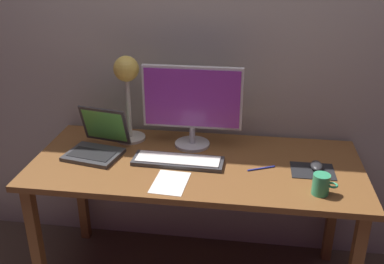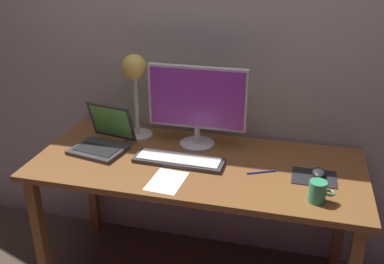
{
  "view_description": "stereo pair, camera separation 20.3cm",
  "coord_description": "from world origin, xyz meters",
  "px_view_note": "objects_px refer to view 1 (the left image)",
  "views": [
    {
      "loc": [
        0.25,
        -1.89,
        1.74
      ],
      "look_at": [
        -0.01,
        -0.05,
        0.92
      ],
      "focal_mm": 41.15,
      "sensor_mm": 36.0,
      "label": 1
    },
    {
      "loc": [
        0.44,
        -1.85,
        1.74
      ],
      "look_at": [
        -0.01,
        -0.05,
        0.92
      ],
      "focal_mm": 41.15,
      "sensor_mm": 36.0,
      "label": 2
    }
  ],
  "objects_px": {
    "keyboard_main": "(178,161)",
    "laptop": "(99,140)",
    "pen": "(261,168)",
    "monitor": "(192,102)",
    "desk_lamp": "(127,81)",
    "mouse": "(317,166)",
    "coffee_mug": "(321,184)"
  },
  "relations": [
    {
      "from": "keyboard_main",
      "to": "laptop",
      "type": "height_order",
      "value": "laptop"
    },
    {
      "from": "laptop",
      "to": "pen",
      "type": "xyz_separation_m",
      "value": [
        0.82,
        -0.07,
        -0.06
      ]
    },
    {
      "from": "monitor",
      "to": "laptop",
      "type": "xyz_separation_m",
      "value": [
        -0.46,
        -0.14,
        -0.18
      ]
    },
    {
      "from": "keyboard_main",
      "to": "desk_lamp",
      "type": "xyz_separation_m",
      "value": [
        -0.3,
        0.24,
        0.31
      ]
    },
    {
      "from": "desk_lamp",
      "to": "mouse",
      "type": "distance_m",
      "value": 1.03
    },
    {
      "from": "monitor",
      "to": "pen",
      "type": "relative_size",
      "value": 3.61
    },
    {
      "from": "monitor",
      "to": "desk_lamp",
      "type": "relative_size",
      "value": 1.1
    },
    {
      "from": "laptop",
      "to": "pen",
      "type": "relative_size",
      "value": 2.21
    },
    {
      "from": "desk_lamp",
      "to": "mouse",
      "type": "bearing_deg",
      "value": -12.75
    },
    {
      "from": "desk_lamp",
      "to": "coffee_mug",
      "type": "height_order",
      "value": "desk_lamp"
    },
    {
      "from": "monitor",
      "to": "coffee_mug",
      "type": "height_order",
      "value": "monitor"
    },
    {
      "from": "laptop",
      "to": "coffee_mug",
      "type": "distance_m",
      "value": 1.1
    },
    {
      "from": "monitor",
      "to": "laptop",
      "type": "distance_m",
      "value": 0.51
    },
    {
      "from": "keyboard_main",
      "to": "pen",
      "type": "distance_m",
      "value": 0.4
    },
    {
      "from": "keyboard_main",
      "to": "pen",
      "type": "bearing_deg",
      "value": -0.89
    },
    {
      "from": "keyboard_main",
      "to": "desk_lamp",
      "type": "distance_m",
      "value": 0.5
    },
    {
      "from": "laptop",
      "to": "pen",
      "type": "height_order",
      "value": "laptop"
    },
    {
      "from": "pen",
      "to": "coffee_mug",
      "type": "bearing_deg",
      "value": -36.61
    },
    {
      "from": "coffee_mug",
      "to": "laptop",
      "type": "bearing_deg",
      "value": 166.32
    },
    {
      "from": "mouse",
      "to": "coffee_mug",
      "type": "relative_size",
      "value": 0.89
    },
    {
      "from": "laptop",
      "to": "keyboard_main",
      "type": "bearing_deg",
      "value": -9.33
    },
    {
      "from": "laptop",
      "to": "desk_lamp",
      "type": "relative_size",
      "value": 0.68
    },
    {
      "from": "monitor",
      "to": "keyboard_main",
      "type": "xyz_separation_m",
      "value": [
        -0.04,
        -0.21,
        -0.23
      ]
    },
    {
      "from": "desk_lamp",
      "to": "pen",
      "type": "bearing_deg",
      "value": -19.23
    },
    {
      "from": "monitor",
      "to": "pen",
      "type": "height_order",
      "value": "monitor"
    },
    {
      "from": "laptop",
      "to": "pen",
      "type": "distance_m",
      "value": 0.82
    },
    {
      "from": "monitor",
      "to": "desk_lamp",
      "type": "bearing_deg",
      "value": 174.45
    },
    {
      "from": "mouse",
      "to": "pen",
      "type": "relative_size",
      "value": 0.69
    },
    {
      "from": "mouse",
      "to": "keyboard_main",
      "type": "bearing_deg",
      "value": -178.1
    },
    {
      "from": "laptop",
      "to": "mouse",
      "type": "bearing_deg",
      "value": -2.5
    },
    {
      "from": "keyboard_main",
      "to": "desk_lamp",
      "type": "bearing_deg",
      "value": 141.71
    },
    {
      "from": "coffee_mug",
      "to": "desk_lamp",
      "type": "bearing_deg",
      "value": 155.68
    }
  ]
}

